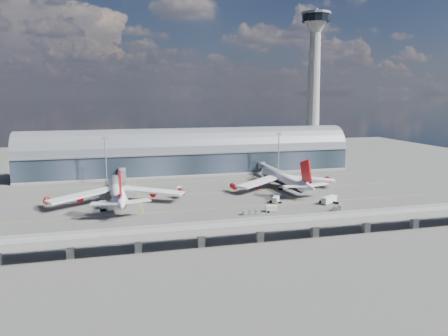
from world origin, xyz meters
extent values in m
plane|color=#474744|center=(0.00, 0.00, 0.00)|extent=(500.00, 500.00, 0.00)
cube|color=gold|center=(0.00, -10.00, 0.01)|extent=(200.00, 0.25, 0.01)
cube|color=gold|center=(0.00, 20.00, 0.01)|extent=(200.00, 0.25, 0.01)
cube|color=gold|center=(0.00, 50.00, 0.01)|extent=(200.00, 0.25, 0.01)
cube|color=gold|center=(-35.00, 30.00, 0.01)|extent=(0.25, 80.00, 0.01)
cube|color=gold|center=(35.00, 30.00, 0.01)|extent=(0.25, 80.00, 0.01)
cube|color=#1E2932|center=(0.00, 78.00, 7.00)|extent=(200.00, 28.00, 14.00)
cylinder|color=slate|center=(0.00, 78.00, 14.00)|extent=(200.00, 28.00, 28.00)
cube|color=gray|center=(0.00, 64.00, 14.00)|extent=(200.00, 1.00, 1.20)
cube|color=gray|center=(0.00, 78.00, 0.60)|extent=(200.00, 30.00, 1.20)
cube|color=gray|center=(85.00, 83.00, 4.00)|extent=(18.00, 18.00, 8.00)
cone|color=gray|center=(85.00, 83.00, 45.00)|extent=(10.00, 10.00, 90.00)
cone|color=gray|center=(85.00, 83.00, 92.00)|extent=(16.00, 16.00, 8.00)
cylinder|color=black|center=(85.00, 83.00, 97.00)|extent=(18.00, 18.00, 5.00)
cylinder|color=slate|center=(85.00, 83.00, 100.00)|extent=(19.00, 19.00, 1.50)
cylinder|color=gray|center=(85.00, 83.00, 101.50)|extent=(2.40, 2.40, 3.00)
cube|color=gray|center=(0.00, -55.00, 5.50)|extent=(220.00, 8.50, 1.20)
cube|color=gray|center=(0.00, -59.00, 6.60)|extent=(220.00, 0.40, 1.20)
cube|color=gray|center=(0.00, -51.00, 6.60)|extent=(220.00, 0.40, 1.20)
cube|color=gray|center=(0.00, -56.50, 6.15)|extent=(220.00, 0.12, 0.12)
cube|color=gray|center=(0.00, -53.50, 6.15)|extent=(220.00, 0.12, 0.12)
cube|color=gray|center=(-60.00, -55.00, 2.50)|extent=(2.20, 2.20, 5.00)
cube|color=gray|center=(-40.00, -55.00, 2.50)|extent=(2.20, 2.20, 5.00)
cube|color=gray|center=(-20.00, -55.00, 2.50)|extent=(2.20, 2.20, 5.00)
cube|color=gray|center=(0.00, -55.00, 2.50)|extent=(2.20, 2.20, 5.00)
cube|color=gray|center=(20.00, -55.00, 2.50)|extent=(2.20, 2.20, 5.00)
cube|color=gray|center=(40.00, -55.00, 2.50)|extent=(2.20, 2.20, 5.00)
cube|color=gray|center=(60.00, -55.00, 2.50)|extent=(2.20, 2.20, 5.00)
cylinder|color=gray|center=(-50.00, 55.00, 12.50)|extent=(0.70, 0.70, 25.00)
cube|color=gray|center=(-50.00, 55.00, 25.20)|extent=(3.00, 0.40, 1.00)
cylinder|color=gray|center=(50.00, 55.00, 12.50)|extent=(0.70, 0.70, 25.00)
cube|color=gray|center=(50.00, 55.00, 25.20)|extent=(3.00, 0.40, 1.00)
cylinder|color=white|center=(-45.16, 10.93, 5.68)|extent=(7.79, 48.76, 5.86)
cone|color=white|center=(-46.24, 37.94, 5.68)|extent=(6.15, 7.55, 5.86)
cone|color=white|center=(-44.01, -17.90, 6.41)|extent=(6.29, 11.21, 5.86)
cube|color=red|center=(-44.11, -15.16, 13.64)|extent=(1.08, 10.97, 12.12)
cube|color=white|center=(-60.40, 8.49, 4.94)|extent=(29.18, 21.21, 2.37)
cube|color=white|center=(-29.77, 9.71, 4.94)|extent=(29.77, 19.41, 2.37)
cylinder|color=red|center=(-61.04, 10.30, 3.30)|extent=(3.11, 4.69, 2.93)
cylinder|color=red|center=(-74.65, 9.75, 3.30)|extent=(3.11, 4.69, 2.93)
cylinder|color=red|center=(-29.28, 11.57, 3.30)|extent=(3.11, 4.69, 2.93)
cylinder|color=red|center=(-15.66, 12.11, 3.30)|extent=(3.11, 4.69, 2.93)
cylinder|color=gray|center=(-45.84, 28.04, 1.37)|extent=(0.46, 0.46, 2.75)
cylinder|color=gray|center=(-47.94, 7.16, 1.37)|extent=(0.55, 0.55, 2.75)
cylinder|color=gray|center=(-42.08, 7.39, 1.37)|extent=(0.55, 0.55, 2.75)
cylinder|color=black|center=(-47.94, 7.16, 0.50)|extent=(2.07, 1.45, 1.37)
cylinder|color=black|center=(-42.08, 7.39, 0.50)|extent=(2.07, 1.45, 1.37)
cylinder|color=white|center=(38.97, 20.95, 5.34)|extent=(8.46, 44.06, 5.25)
cone|color=white|center=(37.15, 45.50, 5.34)|extent=(5.77, 7.61, 5.25)
cone|color=white|center=(40.91, -5.40, 6.07)|extent=(6.04, 11.22, 5.25)
cube|color=red|center=(40.71, -2.69, 12.95)|extent=(1.43, 10.85, 11.99)
cube|color=white|center=(24.96, 18.10, 4.62)|extent=(26.97, 20.69, 2.24)
cube|color=white|center=(53.24, 20.19, 4.62)|extent=(27.92, 17.64, 2.24)
cylinder|color=black|center=(38.97, 20.95, 3.90)|extent=(7.35, 39.52, 4.46)
cylinder|color=red|center=(24.30, 19.87, 2.99)|extent=(3.22, 4.73, 2.90)
cylinder|color=red|center=(11.73, 18.94, 2.99)|extent=(3.22, 4.73, 2.90)
cylinder|color=red|center=(53.63, 22.04, 2.99)|extent=(3.22, 4.73, 2.90)
cylinder|color=red|center=(66.20, 22.97, 2.99)|extent=(3.22, 4.73, 2.90)
cylinder|color=gray|center=(37.83, 36.35, 1.36)|extent=(0.45, 0.45, 2.72)
cylinder|color=gray|center=(36.34, 17.13, 1.36)|extent=(0.54, 0.54, 2.72)
cylinder|color=gray|center=(42.12, 17.55, 1.36)|extent=(0.54, 0.54, 2.72)
cylinder|color=black|center=(36.34, 17.13, 0.50)|extent=(2.09, 1.50, 1.36)
cylinder|color=black|center=(42.12, 17.55, 0.50)|extent=(2.09, 1.50, 1.36)
cube|color=gray|center=(-41.66, 52.00, 5.20)|extent=(3.00, 24.00, 3.00)
cube|color=gray|center=(-41.66, 40.00, 5.20)|extent=(3.60, 3.60, 3.40)
cylinder|color=gray|center=(-41.66, 64.00, 5.20)|extent=(4.40, 4.40, 4.00)
cylinder|color=gray|center=(-41.66, 40.00, 1.70)|extent=(0.50, 0.50, 3.40)
cylinder|color=black|center=(-41.66, 40.00, 0.35)|extent=(1.40, 0.80, 0.80)
cube|color=gray|center=(42.47, 50.00, 5.20)|extent=(3.00, 28.00, 3.00)
cube|color=gray|center=(42.47, 36.00, 5.20)|extent=(3.60, 3.60, 3.40)
cylinder|color=gray|center=(42.47, 64.00, 5.20)|extent=(4.40, 4.40, 4.00)
cylinder|color=gray|center=(42.47, 36.00, 1.70)|extent=(0.50, 0.50, 3.40)
cylinder|color=black|center=(42.47, 36.00, 0.35)|extent=(1.40, 0.80, 0.80)
cube|color=silver|center=(-49.90, -0.05, 1.82)|extent=(6.00, 8.28, 2.96)
cylinder|color=black|center=(-48.72, 2.22, 0.51)|extent=(3.00, 2.22, 1.02)
cylinder|color=black|center=(-51.07, -2.31, 0.51)|extent=(3.00, 2.22, 1.02)
cube|color=silver|center=(16.88, -21.10, 1.52)|extent=(5.06, 3.02, 2.47)
cylinder|color=black|center=(18.37, -20.82, 0.43)|extent=(1.28, 2.49, 0.85)
cylinder|color=black|center=(15.39, -21.38, 0.43)|extent=(1.28, 2.49, 0.85)
cube|color=silver|center=(47.05, -14.28, 1.80)|extent=(9.09, 6.71, 2.92)
cylinder|color=black|center=(49.55, -15.71, 0.51)|extent=(2.27, 2.94, 1.01)
cylinder|color=black|center=(44.56, -12.85, 0.51)|extent=(2.27, 2.94, 1.01)
cube|color=silver|center=(24.28, -7.15, 1.52)|extent=(4.91, 5.96, 2.46)
cylinder|color=black|center=(23.29, -5.62, 0.43)|extent=(2.45, 2.00, 0.85)
cylinder|color=black|center=(25.26, -8.68, 0.43)|extent=(2.45, 2.00, 0.85)
cube|color=silver|center=(-14.81, 24.95, 1.53)|extent=(3.45, 5.22, 2.49)
cylinder|color=black|center=(-15.23, 26.43, 0.43)|extent=(2.54, 1.50, 0.86)
cylinder|color=black|center=(-14.38, 23.48, 0.43)|extent=(2.54, 1.50, 0.86)
cube|color=silver|center=(-48.69, 34.10, 1.59)|extent=(5.83, 5.84, 2.59)
cylinder|color=black|center=(-47.34, 35.46, 0.45)|extent=(2.39, 2.39, 0.89)
cylinder|color=black|center=(-50.03, 32.75, 0.45)|extent=(2.39, 2.39, 0.89)
cube|color=gray|center=(-28.92, -40.52, 0.25)|extent=(2.82, 2.29, 0.31)
cube|color=#ABABAF|center=(-28.92, -40.52, 1.07)|extent=(2.40, 2.07, 1.53)
cube|color=gray|center=(-26.40, -41.32, 0.25)|extent=(2.82, 2.29, 0.31)
cube|color=#ABABAF|center=(-26.40, -41.32, 1.07)|extent=(2.40, 2.07, 1.53)
cube|color=gray|center=(-23.87, -42.11, 0.25)|extent=(2.82, 2.29, 0.31)
cube|color=#ABABAF|center=(-23.87, -42.11, 1.07)|extent=(2.40, 2.07, 1.53)
cube|color=gray|center=(4.98, -22.90, 0.25)|extent=(2.47, 1.66, 0.31)
cube|color=#ABABAF|center=(4.98, -22.90, 1.07)|extent=(2.06, 1.55, 1.53)
cube|color=gray|center=(7.63, -22.94, 0.25)|extent=(2.47, 1.66, 0.31)
cube|color=#ABABAF|center=(7.63, -22.94, 1.07)|extent=(2.06, 1.55, 1.53)
cube|color=gray|center=(10.29, -22.97, 0.25)|extent=(2.47, 1.66, 0.31)
cube|color=#ABABAF|center=(10.29, -22.97, 1.07)|extent=(2.06, 1.55, 1.53)
cube|color=gray|center=(43.29, -26.89, 0.27)|extent=(3.16, 2.88, 0.33)
cube|color=#ABABAF|center=(43.29, -26.89, 1.15)|extent=(2.73, 2.56, 1.64)
cube|color=gray|center=(45.70, -25.37, 0.27)|extent=(3.16, 2.88, 0.33)
cube|color=#ABABAF|center=(45.70, -25.37, 1.15)|extent=(2.73, 2.56, 1.64)
camera|label=1|loc=(-46.71, -187.06, 48.64)|focal=35.00mm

